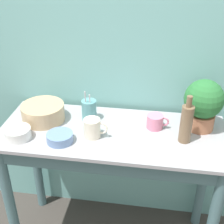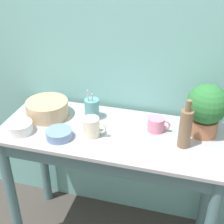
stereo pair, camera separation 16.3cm
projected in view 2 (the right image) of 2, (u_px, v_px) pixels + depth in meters
The scene contains 10 objects.
wall_back at pixel (126, 50), 1.77m from camera, with size 6.00×0.05×2.40m.
counter_table at pixel (111, 163), 1.77m from camera, with size 1.23×0.51×0.85m.
potted_plant at pixel (206, 108), 1.59m from camera, with size 0.21×0.21×0.28m.
bowl_wash_large at pixel (47, 109), 1.81m from camera, with size 0.24×0.24×0.10m.
bottle_tall at pixel (185, 128), 1.52m from camera, with size 0.06×0.06×0.26m.
mug_cream at pixel (92, 127), 1.63m from camera, with size 0.13×0.09×0.10m.
mug_pink at pixel (156, 124), 1.68m from camera, with size 0.12×0.09×0.08m.
bowl_small_blue at pixel (59, 134), 1.62m from camera, with size 0.14×0.14×0.05m.
bowl_small_enamel_white at pixel (20, 127), 1.67m from camera, with size 0.14×0.14×0.06m.
utensil_cup at pixel (92, 109), 1.78m from camera, with size 0.08×0.08×0.19m.
Camera 2 is at (0.37, -1.10, 1.78)m, focal length 50.00 mm.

